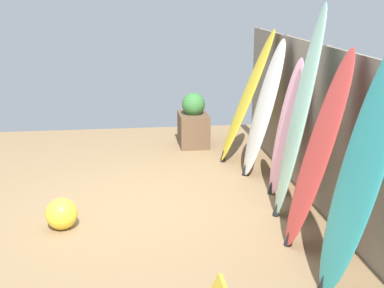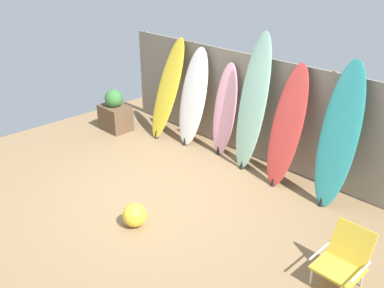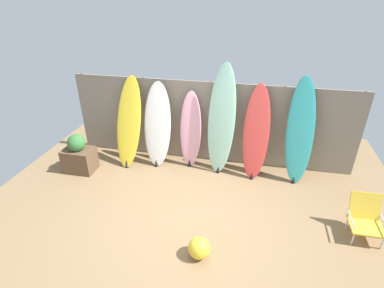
% 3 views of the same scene
% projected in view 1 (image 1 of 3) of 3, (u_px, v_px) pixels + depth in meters
% --- Properties ---
extents(ground, '(7.68, 7.68, 0.00)m').
position_uv_depth(ground, '(140.00, 212.00, 5.90)').
color(ground, '#8E704C').
extents(fence_back, '(6.08, 0.11, 1.80)m').
position_uv_depth(fence_back, '(320.00, 127.00, 5.90)').
color(fence_back, gray).
rests_on(fence_back, ground).
extents(surfboard_yellow_0, '(0.57, 0.79, 1.88)m').
position_uv_depth(surfboard_yellow_0, '(247.00, 98.00, 7.44)').
color(surfboard_yellow_0, yellow).
rests_on(surfboard_yellow_0, ground).
extents(surfboard_white_1, '(0.61, 0.57, 1.79)m').
position_uv_depth(surfboard_white_1, '(264.00, 109.00, 6.88)').
color(surfboard_white_1, white).
rests_on(surfboard_white_1, ground).
extents(surfboard_pink_2, '(0.48, 0.40, 1.63)m').
position_uv_depth(surfboard_pink_2, '(286.00, 129.00, 6.24)').
color(surfboard_pink_2, pink).
rests_on(surfboard_pink_2, ground).
extents(surfboard_seafoam_3, '(0.59, 0.52, 2.26)m').
position_uv_depth(surfboard_seafoam_3, '(299.00, 115.00, 5.52)').
color(surfboard_seafoam_3, '#9ED6BC').
rests_on(surfboard_seafoam_3, ground).
extents(surfboard_red_4, '(0.52, 0.57, 1.88)m').
position_uv_depth(surfboard_red_4, '(318.00, 152.00, 4.89)').
color(surfboard_red_4, '#D13D38').
rests_on(surfboard_red_4, ground).
extents(surfboard_teal_5, '(0.60, 0.64, 2.08)m').
position_uv_depth(surfboard_teal_5, '(362.00, 170.00, 4.08)').
color(surfboard_teal_5, teal).
rests_on(surfboard_teal_5, ground).
extents(planter_box, '(0.62, 0.45, 0.84)m').
position_uv_depth(planter_box, '(193.00, 123.00, 8.40)').
color(planter_box, brown).
rests_on(planter_box, ground).
extents(beach_ball, '(0.33, 0.33, 0.33)m').
position_uv_depth(beach_ball, '(62.00, 214.00, 5.45)').
color(beach_ball, yellow).
rests_on(beach_ball, ground).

